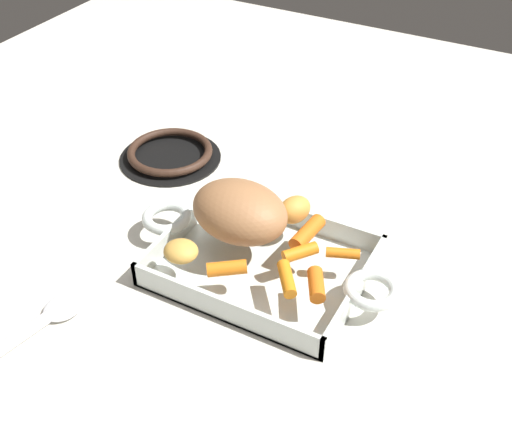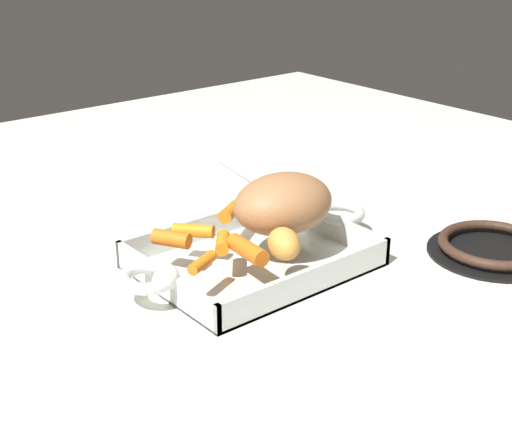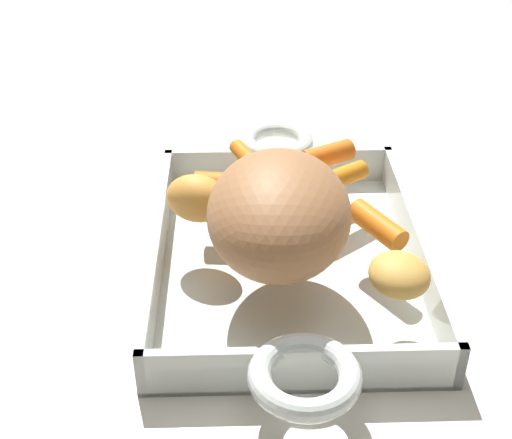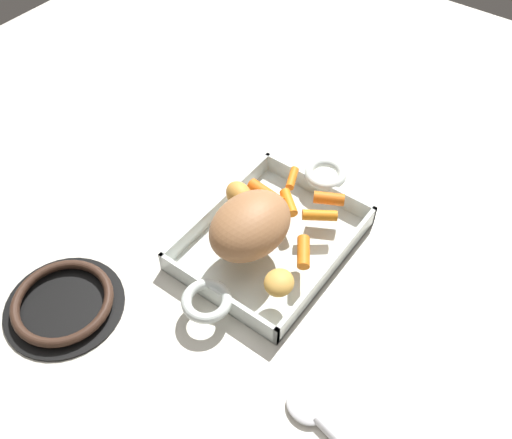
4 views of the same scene
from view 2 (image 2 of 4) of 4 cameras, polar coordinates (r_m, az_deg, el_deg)
name	(u,v)px [view 2 (image 2 of 4)]	position (r m, az deg, el deg)	size (l,w,h in m)	color
ground_plane	(254,266)	(1.07, -0.19, -3.66)	(2.02, 2.02, 0.00)	silver
roasting_dish	(254,257)	(1.06, -0.19, -2.91)	(0.43, 0.24, 0.05)	silver
pork_roast	(283,203)	(1.05, 2.13, 1.25)	(0.15, 0.12, 0.09)	#A16C44
baby_carrot_southwest	(193,231)	(1.05, -4.90, -0.87)	(0.02, 0.02, 0.06)	orange
baby_carrot_center_right	(223,243)	(1.01, -2.60, -1.82)	(0.02, 0.02, 0.05)	orange
baby_carrot_short	(247,250)	(0.98, -0.67, -2.38)	(0.02, 0.02, 0.07)	orange
baby_carrot_long	(202,263)	(0.96, -4.19, -3.36)	(0.02, 0.02, 0.05)	orange
baby_carrot_northeast	(231,211)	(1.11, -1.97, 0.64)	(0.02, 0.02, 0.06)	orange
baby_carrot_northwest	(171,239)	(1.02, -6.60, -1.51)	(0.02, 0.02, 0.05)	orange
potato_whole	(267,197)	(1.15, 0.88, 1.78)	(0.05, 0.05, 0.03)	gold
potato_halved	(284,244)	(0.98, 2.19, -1.90)	(0.06, 0.04, 0.04)	gold
stove_burner_rear	(493,247)	(1.16, 17.98, -2.08)	(0.20, 0.20, 0.02)	black
serving_spoon	(254,179)	(1.39, -0.16, 3.17)	(0.08, 0.24, 0.02)	white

